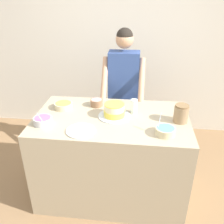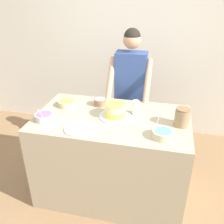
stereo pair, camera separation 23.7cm
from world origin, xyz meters
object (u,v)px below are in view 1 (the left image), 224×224
(person_baker, at_px, (124,84))
(frosting_bowl_yellow, at_px, (63,105))
(ceramic_plate, at_px, (81,131))
(stoneware_jar, at_px, (181,114))
(frosting_bowl_pink, at_px, (97,102))
(drinking_glass, at_px, (134,106))
(frosting_bowl_purple, at_px, (43,120))
(cake, at_px, (114,111))
(frosting_bowl_blue, at_px, (165,131))

(person_baker, distance_m, frosting_bowl_yellow, 0.81)
(ceramic_plate, bearing_deg, stoneware_jar, 17.18)
(frosting_bowl_pink, distance_m, drinking_glass, 0.42)
(person_baker, distance_m, ceramic_plate, 1.04)
(drinking_glass, height_order, ceramic_plate, drinking_glass)
(frosting_bowl_pink, xyz_separation_m, drinking_glass, (0.40, -0.12, 0.03))
(stoneware_jar, bearing_deg, frosting_bowl_purple, -171.59)
(cake, xyz_separation_m, stoneware_jar, (0.63, -0.03, 0.02))
(frosting_bowl_yellow, bearing_deg, frosting_bowl_pink, 15.48)
(cake, distance_m, drinking_glass, 0.21)
(frosting_bowl_pink, xyz_separation_m, ceramic_plate, (-0.05, -0.53, -0.03))
(person_baker, xyz_separation_m, frosting_bowl_pink, (-0.26, -0.46, -0.05))
(person_baker, distance_m, frosting_bowl_blue, 1.05)
(frosting_bowl_purple, bearing_deg, ceramic_plate, -13.30)
(frosting_bowl_blue, distance_m, stoneware_jar, 0.30)
(frosting_bowl_purple, bearing_deg, stoneware_jar, 8.41)
(cake, xyz_separation_m, ceramic_plate, (-0.27, -0.31, -0.06))
(frosting_bowl_yellow, height_order, drinking_glass, drinking_glass)
(cake, xyz_separation_m, frosting_bowl_pink, (-0.21, 0.22, -0.02))
(frosting_bowl_purple, relative_size, stoneware_jar, 1.00)
(drinking_glass, xyz_separation_m, stoneware_jar, (0.45, -0.13, 0.01))
(frosting_bowl_blue, distance_m, frosting_bowl_purple, 1.12)
(frosting_bowl_blue, bearing_deg, frosting_bowl_yellow, 158.59)
(frosting_bowl_purple, relative_size, drinking_glass, 1.20)
(frosting_bowl_blue, height_order, frosting_bowl_yellow, frosting_bowl_blue)
(frosting_bowl_purple, bearing_deg, person_baker, 52.57)
(person_baker, bearing_deg, frosting_bowl_yellow, -137.06)
(frosting_bowl_pink, distance_m, frosting_bowl_yellow, 0.35)
(ceramic_plate, distance_m, stoneware_jar, 0.95)
(person_baker, relative_size, drinking_glass, 11.58)
(person_baker, bearing_deg, cake, -93.49)
(frosting_bowl_yellow, distance_m, drinking_glass, 0.74)
(cake, relative_size, frosting_bowl_blue, 1.74)
(frosting_bowl_blue, distance_m, ceramic_plate, 0.74)
(frosting_bowl_purple, distance_m, stoneware_jar, 1.30)
(person_baker, xyz_separation_m, cake, (-0.04, -0.68, -0.03))
(ceramic_plate, bearing_deg, frosting_bowl_blue, 2.61)
(frosting_bowl_blue, bearing_deg, frosting_bowl_pink, 144.24)
(frosting_bowl_blue, relative_size, drinking_glass, 1.26)
(frosting_bowl_blue, height_order, stoneware_jar, frosting_bowl_blue)
(drinking_glass, bearing_deg, frosting_bowl_yellow, 178.08)
(frosting_bowl_pink, bearing_deg, ceramic_plate, -95.80)
(drinking_glass, xyz_separation_m, ceramic_plate, (-0.46, -0.41, -0.07))
(frosting_bowl_purple, xyz_separation_m, ceramic_plate, (0.38, -0.09, -0.03))
(frosting_bowl_blue, relative_size, ceramic_plate, 0.70)
(cake, relative_size, frosting_bowl_purple, 1.83)
(frosting_bowl_purple, xyz_separation_m, drinking_glass, (0.84, 0.32, 0.04))
(frosting_bowl_blue, bearing_deg, drinking_glass, 127.22)
(frosting_bowl_purple, height_order, drinking_glass, frosting_bowl_purple)
(stoneware_jar, bearing_deg, frosting_bowl_blue, -122.96)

